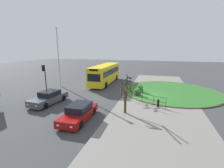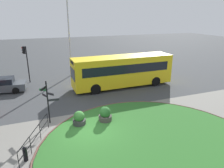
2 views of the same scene
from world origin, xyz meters
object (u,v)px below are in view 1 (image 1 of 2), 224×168
(signpost_directional, at_px, (127,85))
(bollard_foreground, at_px, (158,103))
(car_near_lane, at_px, (49,98))
(planter_kerbside, at_px, (140,89))
(street_tree_bare, at_px, (126,98))
(car_far_lane, at_px, (79,112))
(lamppost_tall, at_px, (58,56))
(traffic_light_near, at_px, (44,73))
(bus_yellow, at_px, (105,74))
(planter_near_signpost, at_px, (137,92))

(signpost_directional, bearing_deg, bollard_foreground, -112.85)
(car_near_lane, height_order, planter_kerbside, car_near_lane)
(bollard_foreground, height_order, planter_kerbside, planter_kerbside)
(street_tree_bare, bearing_deg, car_far_lane, 124.72)
(signpost_directional, distance_m, lamppost_tall, 12.53)
(traffic_light_near, bearing_deg, street_tree_bare, 82.09)
(planter_kerbside, bearing_deg, traffic_light_near, 113.42)
(signpost_directional, relative_size, street_tree_bare, 0.98)
(car_far_lane, bearing_deg, bus_yellow, -171.76)
(bus_yellow, bearing_deg, traffic_light_near, -28.81)
(signpost_directional, relative_size, car_near_lane, 0.65)
(lamppost_tall, bearing_deg, planter_near_signpost, -98.21)
(bollard_foreground, distance_m, bus_yellow, 13.06)
(bus_yellow, bearing_deg, planter_near_signpost, 46.54)
(traffic_light_near, relative_size, street_tree_bare, 1.28)
(bus_yellow, xyz_separation_m, planter_near_signpost, (-6.01, -6.39, -1.25))
(traffic_light_near, relative_size, planter_kerbside, 3.62)
(street_tree_bare, bearing_deg, car_near_lane, 88.04)
(bus_yellow, distance_m, planter_near_signpost, 8.86)
(car_near_lane, distance_m, lamppost_tall, 9.24)
(lamppost_tall, distance_m, street_tree_bare, 14.87)
(bus_yellow, height_order, traffic_light_near, traffic_light_near)
(signpost_directional, height_order, bollard_foreground, signpost_directional)
(signpost_directional, height_order, planter_kerbside, signpost_directional)
(signpost_directional, distance_m, car_far_lane, 7.24)
(bollard_foreground, bearing_deg, traffic_light_near, 89.21)
(traffic_light_near, relative_size, planter_near_signpost, 3.86)
(traffic_light_near, height_order, planter_kerbside, traffic_light_near)
(traffic_light_near, bearing_deg, planter_kerbside, 119.39)
(bus_yellow, xyz_separation_m, street_tree_bare, (-11.92, -6.05, -0.20))
(traffic_light_near, bearing_deg, signpost_directional, 103.32)
(car_near_lane, bearing_deg, signpost_directional, 120.17)
(bollard_foreground, relative_size, lamppost_tall, 0.09)
(signpost_directional, relative_size, bollard_foreground, 3.67)
(traffic_light_near, height_order, planter_near_signpost, traffic_light_near)
(bollard_foreground, relative_size, planter_near_signpost, 0.81)
(car_near_lane, height_order, traffic_light_near, traffic_light_near)
(planter_near_signpost, distance_m, street_tree_bare, 6.01)
(bollard_foreground, xyz_separation_m, car_far_lane, (-5.01, 6.51, 0.21))
(car_far_lane, height_order, street_tree_bare, street_tree_bare)
(signpost_directional, xyz_separation_m, planter_kerbside, (3.65, -1.14, -1.30))
(car_near_lane, bearing_deg, traffic_light_near, -131.03)
(traffic_light_near, bearing_deg, bus_yellow, 157.39)
(car_far_lane, height_order, planter_near_signpost, car_far_lane)
(signpost_directional, distance_m, car_near_lane, 8.94)
(car_far_lane, relative_size, street_tree_bare, 1.48)
(traffic_light_near, distance_m, street_tree_bare, 11.47)
(traffic_light_near, distance_m, planter_near_signpost, 12.08)
(signpost_directional, xyz_separation_m, street_tree_bare, (-4.07, -0.68, -0.28))
(lamppost_tall, height_order, planter_kerbside, lamppost_tall)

